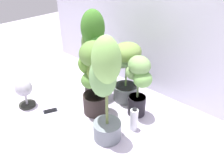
{
  "coord_description": "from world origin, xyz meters",
  "views": [
    {
      "loc": [
        1.4,
        -1.22,
        1.49
      ],
      "look_at": [
        0.08,
        0.24,
        0.32
      ],
      "focal_mm": 36.44,
      "sensor_mm": 36.0,
      "label": 1
    }
  ],
  "objects_px": {
    "cell_phone": "(50,111)",
    "potted_plant_back_right": "(138,82)",
    "floor_fan": "(24,90)",
    "potted_plant_center": "(94,74)",
    "potted_plant_front_right": "(105,84)",
    "nutrient_bottle": "(134,119)",
    "potted_plant_back_center": "(125,68)",
    "potted_plant_back_left": "(94,49)"
  },
  "relations": [
    {
      "from": "potted_plant_back_right",
      "to": "potted_plant_back_center",
      "type": "xyz_separation_m",
      "value": [
        -0.28,
        0.13,
        0.0
      ]
    },
    {
      "from": "potted_plant_back_left",
      "to": "nutrient_bottle",
      "type": "distance_m",
      "value": 0.86
    },
    {
      "from": "potted_plant_back_left",
      "to": "nutrient_bottle",
      "type": "relative_size",
      "value": 4.06
    },
    {
      "from": "potted_plant_center",
      "to": "nutrient_bottle",
      "type": "distance_m",
      "value": 0.58
    },
    {
      "from": "potted_plant_center",
      "to": "floor_fan",
      "type": "distance_m",
      "value": 0.81
    },
    {
      "from": "potted_plant_back_left",
      "to": "potted_plant_front_right",
      "type": "bearing_deg",
      "value": -36.48
    },
    {
      "from": "cell_phone",
      "to": "nutrient_bottle",
      "type": "height_order",
      "value": "nutrient_bottle"
    },
    {
      "from": "potted_plant_center",
      "to": "floor_fan",
      "type": "height_order",
      "value": "potted_plant_center"
    },
    {
      "from": "floor_fan",
      "to": "cell_phone",
      "type": "bearing_deg",
      "value": -69.36
    },
    {
      "from": "floor_fan",
      "to": "nutrient_bottle",
      "type": "distance_m",
      "value": 1.2
    },
    {
      "from": "nutrient_bottle",
      "to": "potted_plant_back_left",
      "type": "bearing_deg",
      "value": 165.45
    },
    {
      "from": "potted_plant_back_right",
      "to": "nutrient_bottle",
      "type": "relative_size",
      "value": 2.67
    },
    {
      "from": "cell_phone",
      "to": "potted_plant_back_right",
      "type": "bearing_deg",
      "value": 64.79
    },
    {
      "from": "potted_plant_front_right",
      "to": "potted_plant_back_center",
      "type": "height_order",
      "value": "potted_plant_front_right"
    },
    {
      "from": "potted_plant_back_left",
      "to": "floor_fan",
      "type": "height_order",
      "value": "potted_plant_back_left"
    },
    {
      "from": "cell_phone",
      "to": "potted_plant_front_right",
      "type": "bearing_deg",
      "value": 35.55
    },
    {
      "from": "potted_plant_center",
      "to": "potted_plant_back_center",
      "type": "bearing_deg",
      "value": 81.0
    },
    {
      "from": "potted_plant_back_right",
      "to": "cell_phone",
      "type": "relative_size",
      "value": 4.06
    },
    {
      "from": "potted_plant_front_right",
      "to": "nutrient_bottle",
      "type": "bearing_deg",
      "value": 62.15
    },
    {
      "from": "potted_plant_back_center",
      "to": "potted_plant_back_left",
      "type": "bearing_deg",
      "value": -152.26
    },
    {
      "from": "potted_plant_back_left",
      "to": "nutrient_bottle",
      "type": "xyz_separation_m",
      "value": [
        0.71,
        -0.18,
        -0.46
      ]
    },
    {
      "from": "potted_plant_back_left",
      "to": "nutrient_bottle",
      "type": "bearing_deg",
      "value": -14.55
    },
    {
      "from": "floor_fan",
      "to": "potted_plant_back_right",
      "type": "bearing_deg",
      "value": -56.17
    },
    {
      "from": "potted_plant_front_right",
      "to": "nutrient_bottle",
      "type": "relative_size",
      "value": 3.98
    },
    {
      "from": "potted_plant_back_right",
      "to": "potted_plant_center",
      "type": "bearing_deg",
      "value": -141.97
    },
    {
      "from": "potted_plant_back_right",
      "to": "potted_plant_back_center",
      "type": "bearing_deg",
      "value": 154.02
    },
    {
      "from": "potted_plant_back_right",
      "to": "cell_phone",
      "type": "distance_m",
      "value": 0.99
    },
    {
      "from": "potted_plant_back_right",
      "to": "cell_phone",
      "type": "xyz_separation_m",
      "value": [
        -0.7,
        -0.59,
        -0.38
      ]
    },
    {
      "from": "potted_plant_center",
      "to": "floor_fan",
      "type": "relative_size",
      "value": 2.44
    },
    {
      "from": "potted_plant_center",
      "to": "cell_phone",
      "type": "height_order",
      "value": "potted_plant_center"
    },
    {
      "from": "nutrient_bottle",
      "to": "cell_phone",
      "type": "bearing_deg",
      "value": -155.47
    },
    {
      "from": "potted_plant_back_right",
      "to": "potted_plant_back_center",
      "type": "height_order",
      "value": "potted_plant_back_center"
    },
    {
      "from": "potted_plant_back_left",
      "to": "potted_plant_center",
      "type": "bearing_deg",
      "value": -44.41
    },
    {
      "from": "potted_plant_front_right",
      "to": "cell_phone",
      "type": "bearing_deg",
      "value": -169.23
    },
    {
      "from": "potted_plant_back_right",
      "to": "floor_fan",
      "type": "distance_m",
      "value": 1.21
    },
    {
      "from": "potted_plant_back_left",
      "to": "potted_plant_back_right",
      "type": "bearing_deg",
      "value": 2.64
    },
    {
      "from": "potted_plant_center",
      "to": "potted_plant_back_left",
      "type": "distance_m",
      "value": 0.36
    },
    {
      "from": "potted_plant_back_left",
      "to": "nutrient_bottle",
      "type": "height_order",
      "value": "potted_plant_back_left"
    },
    {
      "from": "potted_plant_center",
      "to": "cell_phone",
      "type": "bearing_deg",
      "value": -138.23
    },
    {
      "from": "nutrient_bottle",
      "to": "potted_plant_front_right",
      "type": "bearing_deg",
      "value": -117.85
    },
    {
      "from": "potted_plant_center",
      "to": "potted_plant_back_left",
      "type": "xyz_separation_m",
      "value": [
        -0.24,
        0.24,
        0.12
      ]
    },
    {
      "from": "potted_plant_back_center",
      "to": "cell_phone",
      "type": "xyz_separation_m",
      "value": [
        -0.43,
        -0.72,
        -0.39
      ]
    }
  ]
}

